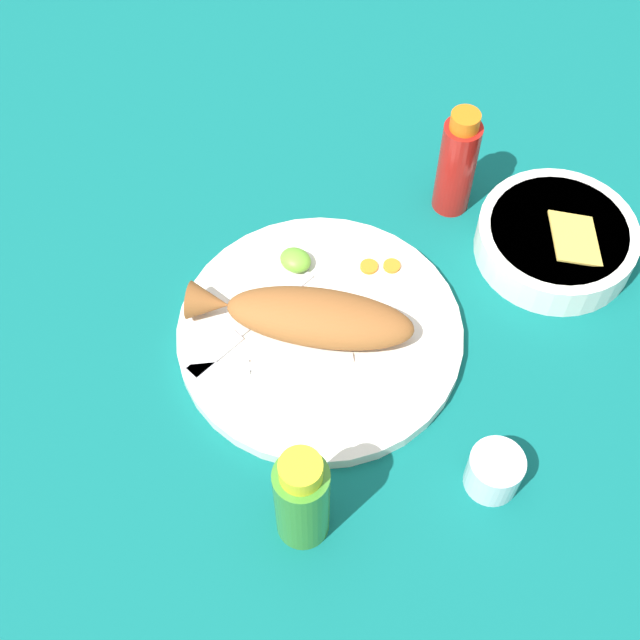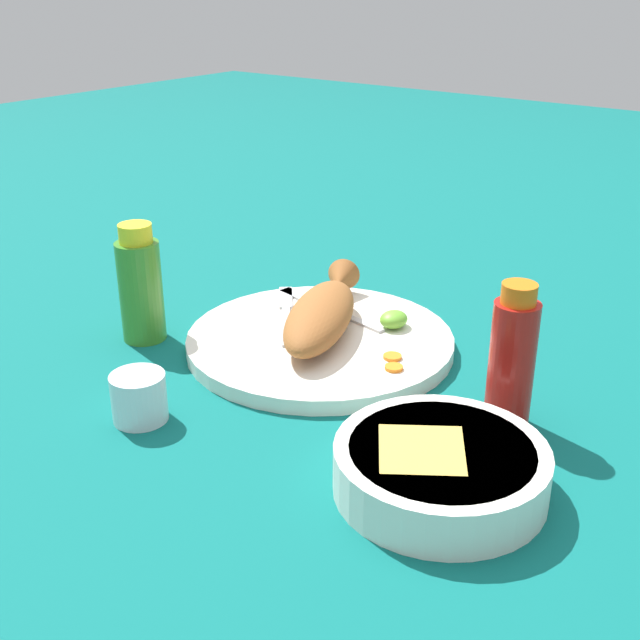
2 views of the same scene
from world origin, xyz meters
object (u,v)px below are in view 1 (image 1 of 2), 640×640
at_px(main_plate, 320,334).
at_px(fork_near, 258,366).
at_px(fried_fish, 308,316).
at_px(salt_cup, 494,473).
at_px(hot_sauce_bottle_green, 302,499).
at_px(fork_far, 244,329).
at_px(hot_sauce_bottle_red, 457,164).
at_px(guacamole_bowl, 556,239).

xyz_separation_m(main_plate, fork_near, (-0.03, -0.08, 0.01)).
distance_m(fried_fish, fork_near, 0.08).
xyz_separation_m(fork_near, salt_cup, (0.27, 0.03, 0.00)).
relative_size(hot_sauce_bottle_green, salt_cup, 2.62).
bearing_deg(main_plate, fried_fish, -155.50).
xyz_separation_m(fork_far, hot_sauce_bottle_red, (0.10, 0.31, 0.05)).
relative_size(hot_sauce_bottle_red, hot_sauce_bottle_green, 1.03).
bearing_deg(main_plate, fork_near, -110.92).
relative_size(hot_sauce_bottle_green, guacamole_bowl, 0.78).
bearing_deg(main_plate, guacamole_bowl, 57.33).
bearing_deg(fried_fish, salt_cup, -33.62).
height_order(fork_far, salt_cup, salt_cup).
xyz_separation_m(fried_fish, hot_sauce_bottle_green, (0.12, -0.19, 0.03)).
relative_size(main_plate, salt_cup, 5.71).
xyz_separation_m(hot_sauce_bottle_red, salt_cup, (0.22, -0.30, -0.05)).
distance_m(hot_sauce_bottle_red, salt_cup, 0.38).
bearing_deg(hot_sauce_bottle_green, fried_fish, 122.79).
bearing_deg(hot_sauce_bottle_green, fork_far, 140.97).
height_order(hot_sauce_bottle_green, salt_cup, hot_sauce_bottle_green).
xyz_separation_m(hot_sauce_bottle_green, salt_cup, (0.14, 0.15, -0.05)).
bearing_deg(fried_fish, fork_far, -168.16).
bearing_deg(salt_cup, guacamole_bowl, 104.23).
relative_size(fried_fish, fork_near, 1.69).
xyz_separation_m(main_plate, hot_sauce_bottle_green, (0.11, -0.19, 0.06)).
relative_size(fork_far, guacamole_bowl, 0.97).
distance_m(main_plate, fried_fish, 0.04).
bearing_deg(fork_far, fried_fish, 136.74).
distance_m(hot_sauce_bottle_red, hot_sauce_bottle_green, 0.46).
distance_m(fried_fish, hot_sauce_bottle_green, 0.22).
distance_m(main_plate, salt_cup, 0.25).
height_order(hot_sauce_bottle_green, guacamole_bowl, hot_sauce_bottle_green).
bearing_deg(fork_near, fork_far, -76.42).
relative_size(fried_fish, guacamole_bowl, 1.34).
bearing_deg(hot_sauce_bottle_green, guacamole_bowl, 82.74).
distance_m(fork_far, salt_cup, 0.31).
relative_size(fork_near, hot_sauce_bottle_green, 1.02).
bearing_deg(main_plate, salt_cup, -10.82).
distance_m(fork_near, salt_cup, 0.28).
relative_size(fork_far, hot_sauce_bottle_green, 1.24).
height_order(fried_fish, fork_far, fried_fish).
bearing_deg(fried_fish, main_plate, -0.00).
height_order(hot_sauce_bottle_red, salt_cup, hot_sauce_bottle_red).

